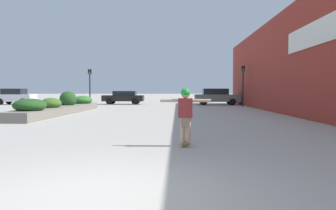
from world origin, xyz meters
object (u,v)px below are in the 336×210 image
(car_center_right, at_px, (15,96))
(traffic_light_right, at_px, (243,79))
(skateboard, at_px, (185,143))
(car_center_left, at_px, (124,97))
(traffic_light_left, at_px, (90,81))
(car_leftmost, at_px, (217,96))
(skateboarder, at_px, (185,110))

(car_center_right, relative_size, traffic_light_right, 1.04)
(skateboard, xyz_separation_m, car_center_right, (-17.26, 25.36, 0.79))
(car_center_left, relative_size, traffic_light_left, 1.29)
(skateboard, relative_size, car_leftmost, 0.13)
(skateboard, height_order, car_center_left, car_center_left)
(skateboarder, height_order, car_center_left, skateboarder)
(skateboarder, xyz_separation_m, car_center_right, (-17.26, 25.36, -0.10))
(traffic_light_right, bearing_deg, skateboard, -105.13)
(skateboard, distance_m, traffic_light_right, 21.64)
(skateboarder, relative_size, car_leftmost, 0.31)
(car_leftmost, distance_m, traffic_light_right, 4.89)
(skateboard, xyz_separation_m, car_center_left, (-5.95, 26.23, 0.69))
(skateboard, relative_size, car_center_right, 0.15)
(car_leftmost, relative_size, car_center_left, 1.06)
(skateboard, relative_size, traffic_light_left, 0.17)
(car_center_right, distance_m, traffic_light_left, 10.73)
(skateboard, height_order, skateboarder, skateboarder)
(car_leftmost, xyz_separation_m, traffic_light_left, (-11.75, -4.80, 1.43))
(traffic_light_left, bearing_deg, skateboarder, -68.49)
(skateboarder, bearing_deg, skateboard, -72.17)
(skateboarder, height_order, traffic_light_left, traffic_light_left)
(skateboard, height_order, car_center_right, car_center_right)
(skateboarder, distance_m, traffic_light_right, 21.56)
(skateboard, distance_m, car_center_left, 26.91)
(car_leftmost, bearing_deg, traffic_light_left, -67.78)
(skateboard, bearing_deg, skateboarder, 107.83)
(traffic_light_left, bearing_deg, car_center_right, 150.97)
(car_center_right, bearing_deg, skateboard, 34.24)
(car_center_left, bearing_deg, skateboard, -167.21)
(skateboard, distance_m, skateboarder, 0.89)
(car_center_left, distance_m, traffic_light_left, 6.54)
(car_leftmost, xyz_separation_m, car_center_left, (-9.74, 1.23, -0.10))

